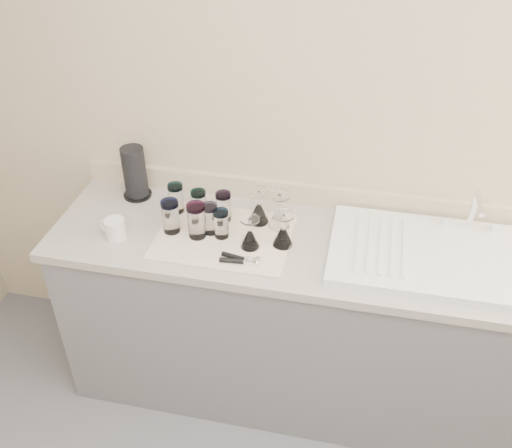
% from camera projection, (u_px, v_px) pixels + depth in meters
% --- Properties ---
extents(room_envelope, '(3.54, 3.50, 2.52)m').
position_uv_depth(room_envelope, '(207.00, 356.00, 1.01)').
color(room_envelope, '#59595E').
rests_on(room_envelope, ground).
extents(counter_unit, '(2.06, 0.62, 0.90)m').
position_uv_depth(counter_unit, '(292.00, 319.00, 2.61)').
color(counter_unit, slate).
rests_on(counter_unit, ground).
extents(sink_unit, '(0.82, 0.50, 0.22)m').
position_uv_depth(sink_unit, '(435.00, 255.00, 2.24)').
color(sink_unit, white).
rests_on(sink_unit, counter_unit).
extents(dish_towel, '(0.55, 0.42, 0.01)m').
position_uv_depth(dish_towel, '(224.00, 236.00, 2.36)').
color(dish_towel, white).
rests_on(dish_towel, counter_unit).
extents(tumbler_teal, '(0.07, 0.07, 0.13)m').
position_uv_depth(tumbler_teal, '(176.00, 198.00, 2.47)').
color(tumbler_teal, white).
rests_on(tumbler_teal, dish_towel).
extents(tumbler_cyan, '(0.07, 0.07, 0.13)m').
position_uv_depth(tumbler_cyan, '(199.00, 204.00, 2.43)').
color(tumbler_cyan, white).
rests_on(tumbler_cyan, dish_towel).
extents(tumbler_purple, '(0.07, 0.07, 0.13)m').
position_uv_depth(tumbler_purple, '(224.00, 206.00, 2.42)').
color(tumbler_purple, white).
rests_on(tumbler_purple, dish_towel).
extents(tumbler_magenta, '(0.07, 0.07, 0.15)m').
position_uv_depth(tumbler_magenta, '(171.00, 216.00, 2.35)').
color(tumbler_magenta, white).
rests_on(tumbler_magenta, dish_towel).
extents(tumbler_blue, '(0.08, 0.08, 0.15)m').
position_uv_depth(tumbler_blue, '(196.00, 220.00, 2.32)').
color(tumbler_blue, white).
rests_on(tumbler_blue, dish_towel).
extents(tumbler_lavender, '(0.06, 0.06, 0.13)m').
position_uv_depth(tumbler_lavender, '(221.00, 224.00, 2.32)').
color(tumbler_lavender, white).
rests_on(tumbler_lavender, dish_towel).
extents(tumbler_extra, '(0.07, 0.07, 0.13)m').
position_uv_depth(tumbler_extra, '(210.00, 219.00, 2.34)').
color(tumbler_extra, white).
rests_on(tumbler_extra, dish_towel).
extents(goblet_back_left, '(0.09, 0.09, 0.16)m').
position_uv_depth(goblet_back_left, '(259.00, 211.00, 2.41)').
color(goblet_back_left, white).
rests_on(goblet_back_left, dish_towel).
extents(goblet_back_right, '(0.09, 0.09, 0.16)m').
position_uv_depth(goblet_back_right, '(279.00, 215.00, 2.39)').
color(goblet_back_right, white).
rests_on(goblet_back_right, dish_towel).
extents(goblet_front_left, '(0.08, 0.08, 0.14)m').
position_uv_depth(goblet_front_left, '(250.00, 237.00, 2.28)').
color(goblet_front_left, white).
rests_on(goblet_front_left, dish_towel).
extents(goblet_front_right, '(0.08, 0.08, 0.15)m').
position_uv_depth(goblet_front_right, '(283.00, 234.00, 2.28)').
color(goblet_front_right, white).
rests_on(goblet_front_right, dish_towel).
extents(can_opener, '(0.16, 0.06, 0.02)m').
position_uv_depth(can_opener, '(240.00, 260.00, 2.22)').
color(can_opener, silver).
rests_on(can_opener, dish_towel).
extents(white_mug, '(0.12, 0.10, 0.09)m').
position_uv_depth(white_mug, '(115.00, 229.00, 2.34)').
color(white_mug, white).
rests_on(white_mug, counter_unit).
extents(paper_towel_roll, '(0.13, 0.13, 0.24)m').
position_uv_depth(paper_towel_roll, '(135.00, 173.00, 2.55)').
color(paper_towel_roll, black).
rests_on(paper_towel_roll, counter_unit).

